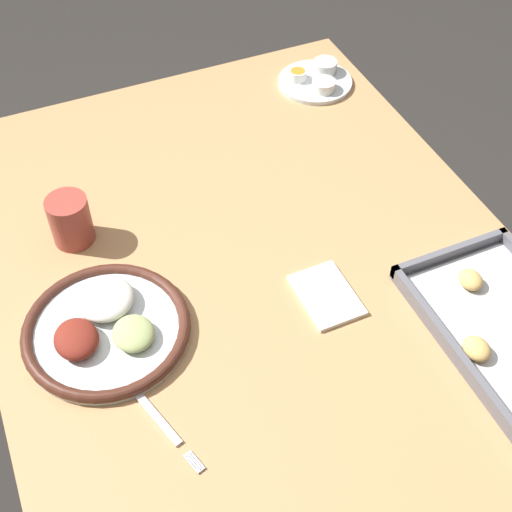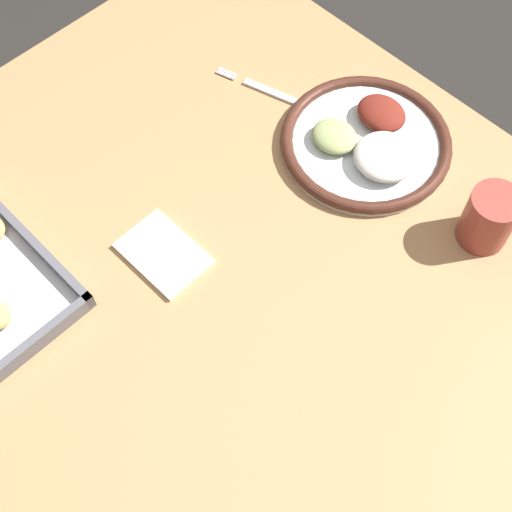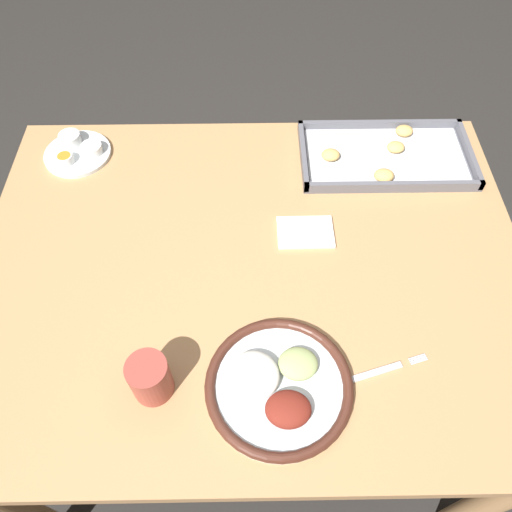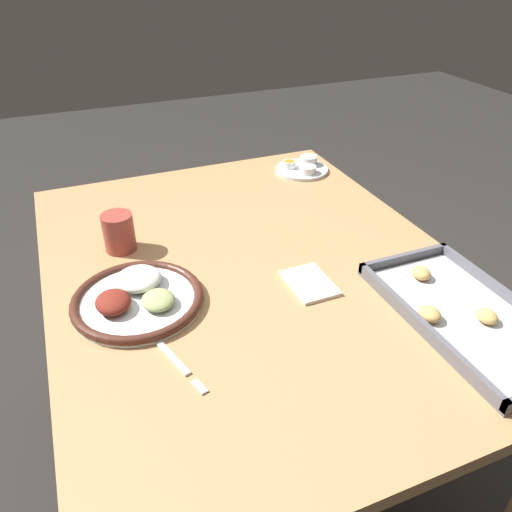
{
  "view_description": "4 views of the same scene",
  "coord_description": "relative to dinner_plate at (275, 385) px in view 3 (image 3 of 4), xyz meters",
  "views": [
    {
      "loc": [
        0.76,
        -0.33,
        1.67
      ],
      "look_at": [
        0.01,
        0.0,
        0.77
      ],
      "focal_mm": 50.0,
      "sensor_mm": 36.0,
      "label": 1
    },
    {
      "loc": [
        -0.33,
        0.34,
        1.64
      ],
      "look_at": [
        0.01,
        0.0,
        0.77
      ],
      "focal_mm": 50.0,
      "sensor_mm": 36.0,
      "label": 2
    },
    {
      "loc": [
        0.0,
        -0.61,
        1.62
      ],
      "look_at": [
        0.01,
        0.0,
        0.77
      ],
      "focal_mm": 35.0,
      "sensor_mm": 36.0,
      "label": 3
    },
    {
      "loc": [
        0.89,
        -0.36,
        1.38
      ],
      "look_at": [
        0.01,
        0.0,
        0.77
      ],
      "focal_mm": 35.0,
      "sensor_mm": 36.0,
      "label": 4
    }
  ],
  "objects": [
    {
      "name": "baking_tray",
      "position": [
        0.29,
        0.59,
        -0.0
      ],
      "size": [
        0.43,
        0.23,
        0.03
      ],
      "color": "#595960",
      "rests_on": "dining_table"
    },
    {
      "name": "ground_plane",
      "position": [
        -0.04,
        0.28,
        -0.75
      ],
      "size": [
        8.0,
        8.0,
        0.0
      ],
      "primitive_type": "plane",
      "color": "#282623"
    },
    {
      "name": "dining_table",
      "position": [
        -0.04,
        0.28,
        -0.12
      ],
      "size": [
        1.19,
        0.92,
        0.74
      ],
      "color": "#AD7F51",
      "rests_on": "ground_plane"
    },
    {
      "name": "saucer_plate",
      "position": [
        -0.48,
        0.62,
        -0.0
      ],
      "size": [
        0.17,
        0.17,
        0.04
      ],
      "color": "silver",
      "rests_on": "dining_table"
    },
    {
      "name": "dinner_plate",
      "position": [
        0.0,
        0.0,
        0.0
      ],
      "size": [
        0.27,
        0.27,
        0.05
      ],
      "color": "silver",
      "rests_on": "dining_table"
    },
    {
      "name": "drinking_cup",
      "position": [
        -0.22,
        0.0,
        0.03
      ],
      "size": [
        0.07,
        0.07,
        0.09
      ],
      "color": "#993D33",
      "rests_on": "dining_table"
    },
    {
      "name": "fork",
      "position": [
        0.18,
        0.02,
        -0.01
      ],
      "size": [
        0.19,
        0.07,
        0.0
      ],
      "rotation": [
        0.0,
        0.0,
        0.29
      ],
      "color": "silver",
      "rests_on": "dining_table"
    },
    {
      "name": "napkin",
      "position": [
        0.08,
        0.36,
        -0.01
      ],
      "size": [
        0.13,
        0.09,
        0.01
      ],
      "color": "silver",
      "rests_on": "dining_table"
    }
  ]
}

